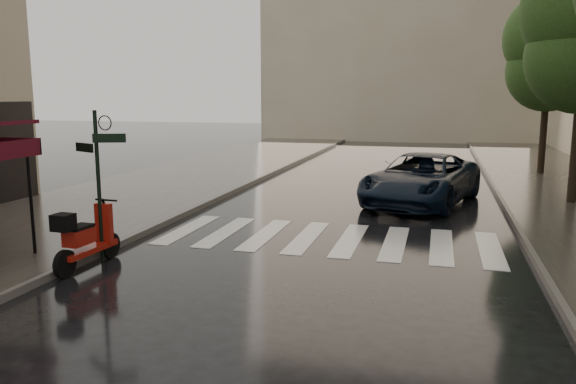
% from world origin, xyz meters
% --- Properties ---
extents(ground, '(120.00, 120.00, 0.00)m').
position_xyz_m(ground, '(0.00, 0.00, 0.00)').
color(ground, black).
rests_on(ground, ground).
extents(sidewalk_near, '(6.00, 60.00, 0.12)m').
position_xyz_m(sidewalk_near, '(-4.50, 12.00, 0.06)').
color(sidewalk_near, '#38332D').
rests_on(sidewalk_near, ground).
extents(curb_near, '(0.12, 60.00, 0.16)m').
position_xyz_m(curb_near, '(-1.45, 12.00, 0.07)').
color(curb_near, '#595651').
rests_on(curb_near, ground).
extents(curb_far, '(0.12, 60.00, 0.16)m').
position_xyz_m(curb_far, '(7.45, 12.00, 0.07)').
color(curb_far, '#595651').
rests_on(curb_far, ground).
extents(crosswalk, '(7.85, 3.20, 0.01)m').
position_xyz_m(crosswalk, '(2.98, 6.00, 0.01)').
color(crosswalk, silver).
rests_on(crosswalk, ground).
extents(signpost, '(1.17, 0.29, 3.10)m').
position_xyz_m(signpost, '(-1.19, 3.00, 1.83)').
color(signpost, black).
rests_on(signpost, ground).
extents(backdrop_building, '(22.00, 6.00, 20.00)m').
position_xyz_m(backdrop_building, '(3.00, 38.00, 10.00)').
color(backdrop_building, '#B6AB8B').
rests_on(backdrop_building, ground).
extents(tree_far, '(3.80, 3.80, 8.16)m').
position_xyz_m(tree_far, '(9.70, 19.00, 5.46)').
color(tree_far, black).
rests_on(tree_far, sidewalk_far).
extents(scooter, '(0.52, 1.94, 1.27)m').
position_xyz_m(scooter, '(-1.21, 2.47, 0.59)').
color(scooter, black).
rests_on(scooter, ground).
extents(parked_car, '(4.02, 6.18, 1.58)m').
position_xyz_m(parked_car, '(4.97, 11.14, 0.79)').
color(parked_car, black).
rests_on(parked_car, ground).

